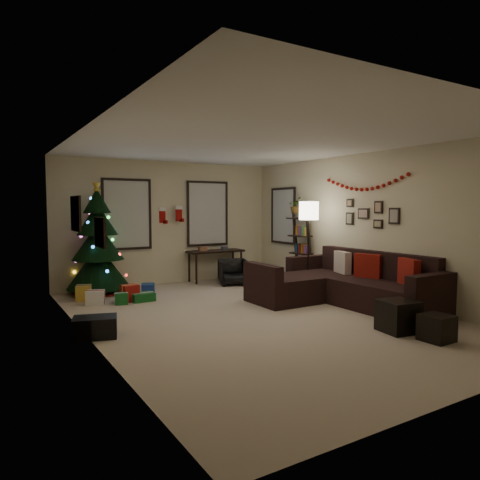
# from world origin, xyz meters

# --- Properties ---
(floor) EXTENTS (7.00, 7.00, 0.00)m
(floor) POSITION_xyz_m (0.00, 0.00, 0.00)
(floor) COLOR #C2AC93
(floor) RESTS_ON ground
(ceiling) EXTENTS (7.00, 7.00, 0.00)m
(ceiling) POSITION_xyz_m (0.00, 0.00, 2.70)
(ceiling) COLOR white
(ceiling) RESTS_ON floor
(wall_back) EXTENTS (5.00, 0.00, 5.00)m
(wall_back) POSITION_xyz_m (0.00, 3.50, 1.35)
(wall_back) COLOR beige
(wall_back) RESTS_ON floor
(wall_front) EXTENTS (5.00, 0.00, 5.00)m
(wall_front) POSITION_xyz_m (0.00, -3.50, 1.35)
(wall_front) COLOR beige
(wall_front) RESTS_ON floor
(wall_left) EXTENTS (0.00, 7.00, 7.00)m
(wall_left) POSITION_xyz_m (-2.50, 0.00, 1.35)
(wall_left) COLOR beige
(wall_left) RESTS_ON floor
(wall_right) EXTENTS (0.00, 7.00, 7.00)m
(wall_right) POSITION_xyz_m (2.50, 0.00, 1.35)
(wall_right) COLOR beige
(wall_right) RESTS_ON floor
(window_back_left) EXTENTS (1.05, 0.06, 1.50)m
(window_back_left) POSITION_xyz_m (-0.95, 3.47, 1.55)
(window_back_left) COLOR #728CB2
(window_back_left) RESTS_ON wall_back
(window_back_right) EXTENTS (1.05, 0.06, 1.50)m
(window_back_right) POSITION_xyz_m (0.95, 3.47, 1.55)
(window_back_right) COLOR #728CB2
(window_back_right) RESTS_ON wall_back
(window_right_wall) EXTENTS (0.06, 0.90, 1.30)m
(window_right_wall) POSITION_xyz_m (2.47, 2.55, 1.50)
(window_right_wall) COLOR #728CB2
(window_right_wall) RESTS_ON wall_right
(christmas_tree) EXTENTS (1.21, 1.21, 2.25)m
(christmas_tree) POSITION_xyz_m (-1.64, 3.13, 0.93)
(christmas_tree) COLOR black
(christmas_tree) RESTS_ON floor
(presents) EXTENTS (1.50, 1.01, 0.30)m
(presents) POSITION_xyz_m (-1.49, 2.21, 0.12)
(presents) COLOR #14591E
(presents) RESTS_ON floor
(sofa) EXTENTS (2.08, 3.01, 0.92)m
(sofa) POSITION_xyz_m (1.81, -0.07, 0.30)
(sofa) COLOR black
(sofa) RESTS_ON floor
(pillow_red_a) EXTENTS (0.29, 0.49, 0.48)m
(pillow_red_a) POSITION_xyz_m (2.21, -1.13, 0.64)
(pillow_red_a) COLOR maroon
(pillow_red_a) RESTS_ON sofa
(pillow_red_b) EXTENTS (0.27, 0.49, 0.47)m
(pillow_red_b) POSITION_xyz_m (2.21, -0.28, 0.64)
(pillow_red_b) COLOR maroon
(pillow_red_b) RESTS_ON sofa
(pillow_cream) EXTENTS (0.27, 0.49, 0.47)m
(pillow_cream) POSITION_xyz_m (2.21, 0.35, 0.63)
(pillow_cream) COLOR beige
(pillow_cream) RESTS_ON sofa
(ottoman_near) EXTENTS (0.52, 0.52, 0.43)m
(ottoman_near) POSITION_xyz_m (1.19, -1.77, 0.22)
(ottoman_near) COLOR black
(ottoman_near) RESTS_ON floor
(ottoman_far) EXTENTS (0.36, 0.36, 0.34)m
(ottoman_far) POSITION_xyz_m (1.27, -2.30, 0.17)
(ottoman_far) COLOR black
(ottoman_far) RESTS_ON floor
(desk) EXTENTS (1.32, 0.47, 0.71)m
(desk) POSITION_xyz_m (1.03, 3.22, 0.63)
(desk) COLOR black
(desk) RESTS_ON floor
(desk_chair) EXTENTS (0.70, 0.68, 0.57)m
(desk_chair) POSITION_xyz_m (1.12, 2.57, 0.28)
(desk_chair) COLOR black
(desk_chair) RESTS_ON floor
(bookshelf) EXTENTS (0.30, 0.50, 1.70)m
(bookshelf) POSITION_xyz_m (2.30, 1.67, 0.82)
(bookshelf) COLOR black
(bookshelf) RESTS_ON floor
(potted_plant) EXTENTS (0.54, 0.55, 0.46)m
(potted_plant) POSITION_xyz_m (2.30, 1.93, 1.79)
(potted_plant) COLOR #4C4C4C
(potted_plant) RESTS_ON bookshelf
(floor_lamp) EXTENTS (0.38, 0.38, 1.81)m
(floor_lamp) POSITION_xyz_m (1.95, 1.03, 1.51)
(floor_lamp) COLOR black
(floor_lamp) RESTS_ON floor
(art_map) EXTENTS (0.04, 0.60, 0.50)m
(art_map) POSITION_xyz_m (-2.48, 0.82, 1.61)
(art_map) COLOR black
(art_map) RESTS_ON wall_left
(art_abstract) EXTENTS (0.04, 0.45, 0.35)m
(art_abstract) POSITION_xyz_m (-2.48, -0.54, 1.41)
(art_abstract) COLOR black
(art_abstract) RESTS_ON wall_left
(gallery) EXTENTS (0.03, 1.25, 0.54)m
(gallery) POSITION_xyz_m (2.48, -0.07, 1.57)
(gallery) COLOR black
(gallery) RESTS_ON wall_right
(garland) EXTENTS (0.08, 1.90, 0.30)m
(garland) POSITION_xyz_m (2.45, 0.07, 2.14)
(garland) COLOR #A5140C
(garland) RESTS_ON wall_right
(stocking_left) EXTENTS (0.20, 0.05, 0.36)m
(stocking_left) POSITION_xyz_m (-0.14, 3.50, 1.52)
(stocking_left) COLOR #990F0C
(stocking_left) RESTS_ON wall_back
(stocking_right) EXTENTS (0.20, 0.05, 0.36)m
(stocking_right) POSITION_xyz_m (0.19, 3.35, 1.56)
(stocking_right) COLOR #990F0C
(stocking_right) RESTS_ON wall_back
(storage_bin) EXTENTS (0.63, 0.51, 0.27)m
(storage_bin) POSITION_xyz_m (-2.42, 0.10, 0.14)
(storage_bin) COLOR black
(storage_bin) RESTS_ON floor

